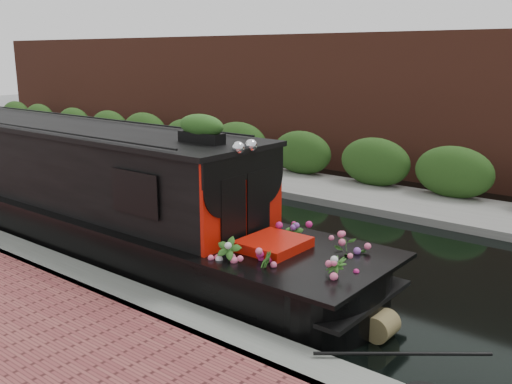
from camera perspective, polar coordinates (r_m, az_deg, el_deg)
The scene contains 7 objects.
ground at distance 10.83m, azimuth -1.17°, elevation -4.78°, with size 80.00×80.00×0.00m, color black.
near_bank_coping at distance 8.74m, azimuth -15.44°, elevation -9.97°, with size 40.00×0.60×0.50m, color slate.
far_bank_path at distance 14.18m, azimuth 9.82°, elevation -0.51°, with size 40.00×2.40×0.34m, color slate.
far_hedge at distance 14.95m, azimuth 11.51°, elevation 0.16°, with size 40.00×1.10×2.80m, color #244717.
far_brick_wall at distance 16.80m, azimuth 14.83°, elevation 1.46°, with size 40.00×1.00×8.00m, color #5D2C1F.
narrowboat at distance 11.20m, azimuth -17.33°, elevation -0.40°, with size 11.85×2.11×2.80m.
rope_fender at distance 7.37m, azimuth 12.49°, elevation -12.96°, with size 0.34×0.34×0.37m, color brown.
Camera 1 is at (6.62, -7.86, 3.44)m, focal length 40.00 mm.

